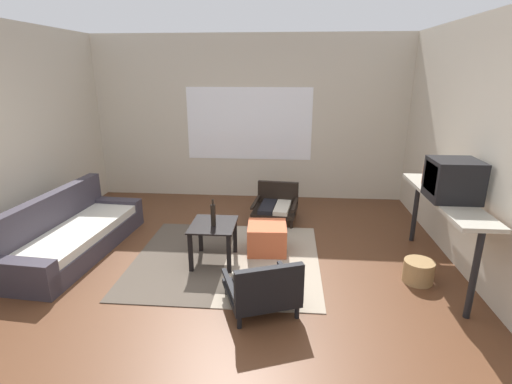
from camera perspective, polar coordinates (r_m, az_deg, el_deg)
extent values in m
plane|color=#56331E|center=(4.16, -5.17, -13.52)|extent=(7.80, 7.80, 0.00)
cube|color=beige|center=(6.65, -0.98, 10.73)|extent=(5.60, 0.12, 2.70)
cube|color=white|center=(6.59, -1.03, 9.98)|extent=(2.10, 0.01, 1.20)
cube|color=beige|center=(4.37, 32.00, 4.42)|extent=(0.12, 6.60, 2.70)
cube|color=#4C4238|center=(4.78, -10.82, -9.38)|extent=(1.08, 2.00, 0.01)
cube|color=gray|center=(4.62, 2.40, -10.05)|extent=(1.08, 2.00, 0.01)
cube|color=#38333D|center=(5.24, -24.75, -6.92)|extent=(0.91, 2.12, 0.23)
cube|color=beige|center=(5.16, -24.71, -5.29)|extent=(0.79, 1.93, 0.10)
cube|color=#38333D|center=(5.31, -28.01, -3.54)|extent=(0.30, 2.07, 0.61)
cube|color=#38333D|center=(5.95, -19.96, -2.70)|extent=(0.76, 0.24, 0.38)
cube|color=#38333D|center=(4.55, -31.38, -10.70)|extent=(0.76, 0.24, 0.38)
cube|color=black|center=(4.43, -6.31, -4.80)|extent=(0.50, 0.58, 0.02)
cube|color=black|center=(4.79, -8.16, -6.18)|extent=(0.04, 0.04, 0.46)
cube|color=black|center=(4.72, -3.10, -6.41)|extent=(0.04, 0.04, 0.46)
cube|color=black|center=(4.35, -9.60, -8.82)|extent=(0.04, 0.04, 0.46)
cube|color=black|center=(4.27, -4.01, -9.13)|extent=(0.04, 0.04, 0.46)
cylinder|color=black|center=(5.48, 5.21, -4.75)|extent=(0.04, 0.04, 0.14)
cylinder|color=black|center=(5.56, -0.35, -4.36)|extent=(0.04, 0.04, 0.14)
cylinder|color=black|center=(6.00, 5.76, -2.74)|extent=(0.04, 0.04, 0.14)
cylinder|color=black|center=(6.07, 0.67, -2.42)|extent=(0.04, 0.04, 0.14)
cube|color=black|center=(5.74, 2.84, -2.66)|extent=(0.69, 0.70, 0.05)
cube|color=beige|center=(5.69, 3.90, -2.28)|extent=(0.27, 0.60, 0.06)
cube|color=black|center=(5.71, 1.74, -2.14)|extent=(0.27, 0.60, 0.06)
cube|color=black|center=(5.95, 3.26, 0.00)|extent=(0.62, 0.14, 0.33)
cube|color=black|center=(5.67, 5.76, -1.75)|extent=(0.11, 0.64, 0.04)
cube|color=black|center=(5.74, -0.01, -1.40)|extent=(0.11, 0.64, 0.04)
cylinder|color=black|center=(3.98, -4.28, -14.10)|extent=(0.04, 0.04, 0.12)
cylinder|color=black|center=(4.09, 3.26, -13.06)|extent=(0.04, 0.04, 0.12)
cylinder|color=black|center=(3.54, -2.47, -18.52)|extent=(0.04, 0.04, 0.12)
cylinder|color=black|center=(3.67, 6.05, -17.12)|extent=(0.04, 0.04, 0.12)
cube|color=black|center=(3.76, 0.65, -14.52)|extent=(0.79, 0.79, 0.05)
cube|color=beige|center=(3.73, -1.07, -13.88)|extent=(0.38, 0.59, 0.06)
cube|color=#2D3856|center=(3.78, 2.17, -13.41)|extent=(0.38, 0.59, 0.06)
cube|color=black|center=(3.42, 1.99, -13.85)|extent=(0.60, 0.28, 0.38)
cube|color=black|center=(3.64, -3.81, -13.60)|extent=(0.25, 0.59, 0.04)
cube|color=black|center=(3.78, 4.93, -12.37)|extent=(0.25, 0.59, 0.04)
cube|color=#BC5633|center=(4.77, 1.63, -6.80)|extent=(0.49, 0.49, 0.35)
cube|color=#B2AD9E|center=(4.50, 26.08, -0.71)|extent=(0.39, 1.78, 0.04)
cylinder|color=black|center=(3.96, 29.40, -10.65)|extent=(0.06, 0.06, 0.85)
cylinder|color=black|center=(5.38, 22.40, -2.45)|extent=(0.06, 0.06, 0.85)
cube|color=black|center=(4.33, 27.05, 1.59)|extent=(0.46, 0.44, 0.41)
cube|color=black|center=(4.24, 24.32, 1.96)|extent=(0.01, 0.34, 0.29)
cylinder|color=brown|center=(4.83, 24.63, 2.22)|extent=(0.24, 0.24, 0.21)
cylinder|color=brown|center=(4.80, 24.88, 4.08)|extent=(0.10, 0.10, 0.11)
cylinder|color=black|center=(4.34, -6.31, -3.40)|extent=(0.06, 0.06, 0.25)
cylinder|color=black|center=(4.29, -6.38, -1.50)|extent=(0.03, 0.03, 0.06)
cylinder|color=#9E7A4C|center=(4.50, 22.77, -10.71)|extent=(0.31, 0.31, 0.24)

